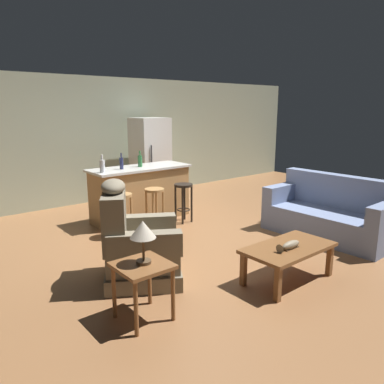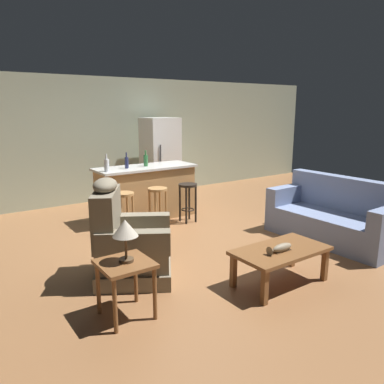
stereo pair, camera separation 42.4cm
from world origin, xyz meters
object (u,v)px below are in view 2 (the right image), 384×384
table_lamp (125,230)px  end_table (125,272)px  recliner_near_lamp (127,244)px  kitchen_island (146,192)px  bar_stool_left (124,206)px  refrigerator (160,159)px  bottle_tall_green (146,160)px  couch (334,218)px  bottle_wine_dark (127,162)px  coffee_table (281,253)px  bar_stool_right (188,196)px  bar_stool_middle (158,200)px  fish_figurine (280,248)px  bottle_short_amber (107,165)px

table_lamp → end_table: bearing=-172.4°
recliner_near_lamp → kitchen_island: size_ratio=0.67×
kitchen_island → bar_stool_left: bearing=-138.9°
end_table → bar_stool_left: (1.01, 2.21, 0.01)m
refrigerator → bottle_tall_green: size_ratio=6.23×
couch → bottle_wine_dark: 3.47m
coffee_table → bottle_tall_green: 3.28m
bottle_tall_green → bottle_wine_dark: bearing=-175.3°
recliner_near_lamp → table_lamp: recliner_near_lamp is taller
bottle_wine_dark → recliner_near_lamp: bearing=-115.6°
couch → bottle_wine_dark: bottle_wine_dark is taller
table_lamp → bar_stool_left: 2.45m
bar_stool_right → bar_stool_middle: bearing=180.0°
recliner_near_lamp → bar_stool_left: bearing=97.2°
coffee_table → fish_figurine: fish_figurine is taller
bar_stool_right → refrigerator: bearing=74.1°
coffee_table → bar_stool_middle: (-0.12, 2.57, 0.11)m
coffee_table → bar_stool_middle: bearing=92.7°
fish_figurine → bottle_tall_green: bearing=88.3°
fish_figurine → bar_stool_middle: size_ratio=0.50×
couch → recliner_near_lamp: size_ratio=1.60×
coffee_table → recliner_near_lamp: size_ratio=0.92×
couch → bar_stool_left: bearing=-40.3°
recliner_near_lamp → refrigerator: bearing=85.0°
coffee_table → fish_figurine: size_ratio=3.24×
fish_figurine → couch: 1.96m
table_lamp → bottle_short_amber: (0.93, 2.69, 0.19)m
bar_stool_left → bar_stool_right: 1.20m
end_table → bar_stool_right: bar_stool_right is taller
couch → refrigerator: refrigerator is taller
refrigerator → bottle_short_amber: bearing=-143.1°
couch → bar_stool_right: couch is taller
end_table → bottle_wine_dark: size_ratio=2.03×
table_lamp → bottle_short_amber: size_ratio=1.41×
bar_stool_middle → coffee_table: bearing=-87.3°
table_lamp → refrigerator: 4.86m
refrigerator → end_table: bearing=-124.1°
kitchen_island → bar_stool_right: kitchen_island is taller
bar_stool_left → bottle_wine_dark: bottle_wine_dark is taller
couch → bar_stool_middle: 2.78m
couch → refrigerator: 3.97m
coffee_table → bottle_tall_green: (0.01, 3.21, 0.69)m
coffee_table → couch: (1.77, 0.54, -0.02)m
kitchen_island → couch: bearing=-56.2°
couch → recliner_near_lamp: (-3.13, 0.59, 0.08)m
bottle_tall_green → table_lamp: bearing=-121.3°
couch → bottle_wine_dark: bearing=-52.1°
coffee_table → bar_stool_left: 2.67m
coffee_table → table_lamp: table_lamp is taller
bar_stool_left → bar_stool_right: bearing=0.0°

